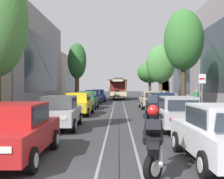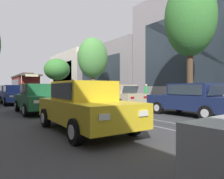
# 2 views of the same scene
# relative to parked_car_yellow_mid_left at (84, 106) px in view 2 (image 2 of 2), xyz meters

# --- Properties ---
(ground_plane) EXTENTS (160.00, 160.00, 0.00)m
(ground_plane) POSITION_rel_parked_car_yellow_mid_left_xyz_m (2.91, 7.30, -0.80)
(ground_plane) COLOR #38383A
(trolley_track_rails) EXTENTS (1.14, 64.47, 0.01)m
(trolley_track_rails) POSITION_rel_parked_car_yellow_mid_left_xyz_m (2.91, 10.95, -0.79)
(trolley_track_rails) COLOR gray
(trolley_track_rails) RESTS_ON ground
(building_facade_right) EXTENTS (5.37, 56.17, 9.99)m
(building_facade_right) POSITION_rel_parked_car_yellow_mid_left_xyz_m (13.62, 9.47, 3.46)
(building_facade_right) COLOR #BCAD93
(building_facade_right) RESTS_ON ground
(parked_car_yellow_mid_left) EXTENTS (2.07, 4.39, 1.58)m
(parked_car_yellow_mid_left) POSITION_rel_parked_car_yellow_mid_left_xyz_m (0.00, 0.00, 0.00)
(parked_car_yellow_mid_left) COLOR gold
(parked_car_yellow_mid_left) RESTS_ON ground
(parked_car_green_fourth_left) EXTENTS (2.06, 4.39, 1.58)m
(parked_car_green_fourth_left) POSITION_rel_parked_car_yellow_mid_left_xyz_m (-0.00, 5.64, 0.00)
(parked_car_green_fourth_left) COLOR #1E6038
(parked_car_green_fourth_left) RESTS_ON ground
(parked_car_blue_fifth_left) EXTENTS (2.02, 4.37, 1.58)m
(parked_car_blue_fifth_left) POSITION_rel_parked_car_yellow_mid_left_xyz_m (-0.11, 12.51, 0.00)
(parked_car_blue_fifth_left) COLOR #233D93
(parked_car_blue_fifth_left) RESTS_ON ground
(parked_car_blue_sixth_left) EXTENTS (2.04, 4.38, 1.58)m
(parked_car_blue_sixth_left) POSITION_rel_parked_car_yellow_mid_left_xyz_m (0.16, 17.87, 0.00)
(parked_car_blue_sixth_left) COLOR #233D93
(parked_car_blue_sixth_left) RESTS_ON ground
(parked_car_navy_mid_right) EXTENTS (2.01, 4.36, 1.58)m
(parked_car_navy_mid_right) POSITION_rel_parked_car_yellow_mid_left_xyz_m (5.92, 0.15, 0.00)
(parked_car_navy_mid_right) COLOR #19234C
(parked_car_navy_mid_right) RESTS_ON ground
(parked_car_beige_fourth_right) EXTENTS (2.06, 4.39, 1.58)m
(parked_car_beige_fourth_right) POSITION_rel_parked_car_yellow_mid_left_xyz_m (5.83, 6.04, 0.00)
(parked_car_beige_fourth_right) COLOR #C1B28E
(parked_car_beige_fourth_right) RESTS_ON ground
(street_tree_kerb_right_second) EXTENTS (2.97, 3.01, 7.87)m
(street_tree_kerb_right_second) POSITION_rel_parked_car_yellow_mid_left_xyz_m (7.82, 1.55, 4.72)
(street_tree_kerb_right_second) COLOR #4C3826
(street_tree_kerb_right_second) RESTS_ON ground
(street_tree_kerb_right_mid) EXTENTS (3.38, 2.89, 6.82)m
(street_tree_kerb_right_mid) POSITION_rel_parked_car_yellow_mid_left_xyz_m (7.83, 13.57, 3.77)
(street_tree_kerb_right_mid) COLOR brown
(street_tree_kerb_right_mid) RESTS_ON ground
(street_tree_kerb_right_fourth) EXTENTS (3.93, 4.23, 5.87)m
(street_tree_kerb_right_fourth) POSITION_rel_parked_car_yellow_mid_left_xyz_m (7.79, 25.01, 3.37)
(street_tree_kerb_right_fourth) COLOR brown
(street_tree_kerb_right_fourth) RESTS_ON ground
(cable_car_trolley) EXTENTS (2.83, 9.18, 3.28)m
(cable_car_trolley) POSITION_rel_parked_car_yellow_mid_left_xyz_m (2.91, 24.11, 0.86)
(cable_car_trolley) COLOR maroon
(cable_car_trolley) RESTS_ON ground
(pedestrian_crossing_far) EXTENTS (0.55, 0.40, 1.71)m
(pedestrian_crossing_far) POSITION_rel_parked_car_yellow_mid_left_xyz_m (10.55, 8.10, 0.17)
(pedestrian_crossing_far) COLOR #282D38
(pedestrian_crossing_far) RESTS_ON ground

